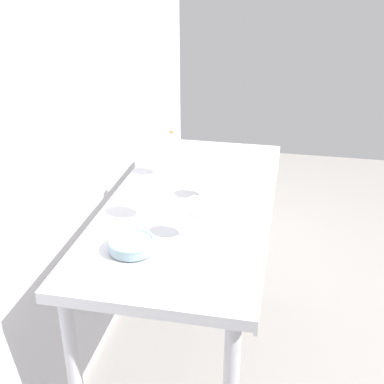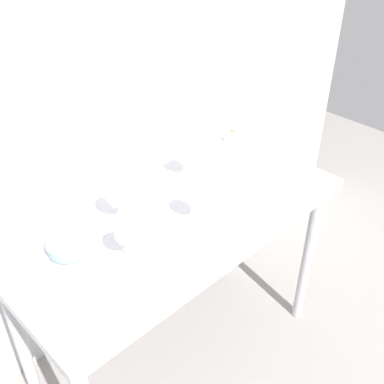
# 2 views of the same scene
# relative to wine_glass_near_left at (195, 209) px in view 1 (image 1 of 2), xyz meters

# --- Properties ---
(ground_plane) EXTENTS (6.00, 6.00, 0.00)m
(ground_plane) POSITION_rel_wine_glass_near_left_xyz_m (0.30, 0.08, -1.01)
(ground_plane) COLOR gray
(back_wall) EXTENTS (3.80, 0.04, 2.60)m
(back_wall) POSITION_rel_wine_glass_near_left_xyz_m (0.30, 0.57, 0.29)
(back_wall) COLOR silver
(back_wall) RESTS_ON ground_plane
(steel_counter) EXTENTS (1.40, 0.65, 0.90)m
(steel_counter) POSITION_rel_wine_glass_near_left_xyz_m (0.30, 0.07, -0.22)
(steel_counter) COLOR #B0B0B5
(steel_counter) RESTS_ON ground_plane
(wine_glass_near_left) EXTENTS (0.08, 0.08, 0.16)m
(wine_glass_near_left) POSITION_rel_wine_glass_near_left_xyz_m (0.00, 0.00, 0.00)
(wine_glass_near_left) COLOR white
(wine_glass_near_left) RESTS_ON steel_counter
(wine_glass_far_left) EXTENTS (0.10, 0.10, 0.17)m
(wine_glass_far_left) POSITION_rel_wine_glass_near_left_xyz_m (0.11, 0.20, 0.00)
(wine_glass_far_left) COLOR white
(wine_glass_far_left) RESTS_ON steel_counter
(wine_glass_far_right) EXTENTS (0.09, 0.09, 0.17)m
(wine_glass_far_right) POSITION_rel_wine_glass_near_left_xyz_m (0.51, 0.24, 0.01)
(wine_glass_far_right) COLOR white
(wine_glass_far_right) RESTS_ON steel_counter
(wine_glass_near_center) EXTENTS (0.08, 0.08, 0.16)m
(wine_glass_near_center) POSITION_rel_wine_glass_near_left_xyz_m (0.32, -0.01, -0.00)
(wine_glass_near_center) COLOR white
(wine_glass_near_center) RESTS_ON steel_counter
(tasting_sheet_upper) EXTENTS (0.23, 0.28, 0.00)m
(tasting_sheet_upper) POSITION_rel_wine_glass_near_left_xyz_m (0.60, -0.00, -0.11)
(tasting_sheet_upper) COLOR white
(tasting_sheet_upper) RESTS_ON steel_counter
(tasting_bowl) EXTENTS (0.16, 0.16, 0.04)m
(tasting_bowl) POSITION_rel_wine_glass_near_left_xyz_m (-0.13, 0.19, -0.09)
(tasting_bowl) COLOR #4C4C4C
(tasting_bowl) RESTS_ON steel_counter
(decanter_funnel) EXTENTS (0.11, 0.11, 0.13)m
(decanter_funnel) POSITION_rel_wine_glass_near_left_xyz_m (0.87, 0.29, -0.07)
(decanter_funnel) COLOR silver
(decanter_funnel) RESTS_ON steel_counter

